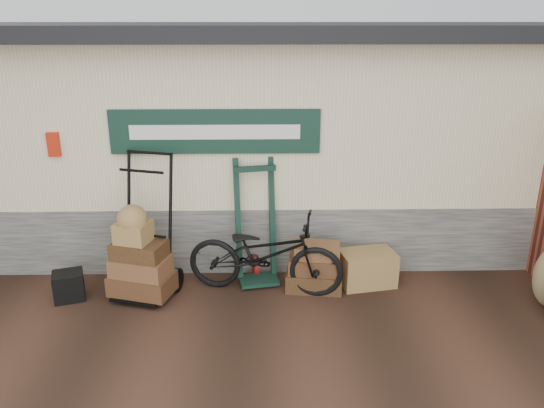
{
  "coord_description": "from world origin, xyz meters",
  "views": [
    {
      "loc": [
        0.27,
        -5.51,
        3.29
      ],
      "look_at": [
        0.4,
        0.9,
        1.02
      ],
      "focal_mm": 35.0,
      "sensor_mm": 36.0,
      "label": 1
    }
  ],
  "objects_px": {
    "green_barrow": "(256,222)",
    "bicycle": "(265,250)",
    "porter_trolley": "(146,225)",
    "wicker_hamper": "(367,268)",
    "suitcase_stack": "(314,266)",
    "black_trunk": "(69,286)"
  },
  "relations": [
    {
      "from": "green_barrow",
      "to": "bicycle",
      "type": "relative_size",
      "value": 0.83
    },
    {
      "from": "wicker_hamper",
      "to": "bicycle",
      "type": "distance_m",
      "value": 1.38
    },
    {
      "from": "green_barrow",
      "to": "wicker_hamper",
      "type": "bearing_deg",
      "value": -18.09
    },
    {
      "from": "porter_trolley",
      "to": "suitcase_stack",
      "type": "relative_size",
      "value": 2.57
    },
    {
      "from": "green_barrow",
      "to": "suitcase_stack",
      "type": "distance_m",
      "value": 0.93
    },
    {
      "from": "porter_trolley",
      "to": "black_trunk",
      "type": "distance_m",
      "value": 1.22
    },
    {
      "from": "green_barrow",
      "to": "suitcase_stack",
      "type": "relative_size",
      "value": 2.31
    },
    {
      "from": "bicycle",
      "to": "wicker_hamper",
      "type": "bearing_deg",
      "value": -71.67
    },
    {
      "from": "bicycle",
      "to": "porter_trolley",
      "type": "bearing_deg",
      "value": 99.81
    },
    {
      "from": "porter_trolley",
      "to": "bicycle",
      "type": "height_order",
      "value": "porter_trolley"
    },
    {
      "from": "suitcase_stack",
      "to": "black_trunk",
      "type": "xyz_separation_m",
      "value": [
        -3.04,
        -0.21,
        -0.13
      ]
    },
    {
      "from": "porter_trolley",
      "to": "wicker_hamper",
      "type": "relative_size",
      "value": 2.62
    },
    {
      "from": "suitcase_stack",
      "to": "wicker_hamper",
      "type": "distance_m",
      "value": 0.71
    },
    {
      "from": "wicker_hamper",
      "to": "bicycle",
      "type": "xyz_separation_m",
      "value": [
        -1.32,
        -0.16,
        0.34
      ]
    },
    {
      "from": "green_barrow",
      "to": "bicycle",
      "type": "bearing_deg",
      "value": -82.99
    },
    {
      "from": "porter_trolley",
      "to": "black_trunk",
      "type": "bearing_deg",
      "value": -152.04
    },
    {
      "from": "black_trunk",
      "to": "bicycle",
      "type": "bearing_deg",
      "value": 3.63
    },
    {
      "from": "porter_trolley",
      "to": "green_barrow",
      "type": "relative_size",
      "value": 1.12
    },
    {
      "from": "green_barrow",
      "to": "suitcase_stack",
      "type": "xyz_separation_m",
      "value": [
        0.74,
        -0.28,
        -0.5
      ]
    },
    {
      "from": "wicker_hamper",
      "to": "black_trunk",
      "type": "xyz_separation_m",
      "value": [
        -3.73,
        -0.31,
        -0.05
      ]
    },
    {
      "from": "porter_trolley",
      "to": "black_trunk",
      "type": "relative_size",
      "value": 5.09
    },
    {
      "from": "porter_trolley",
      "to": "suitcase_stack",
      "type": "bearing_deg",
      "value": 17.12
    }
  ]
}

